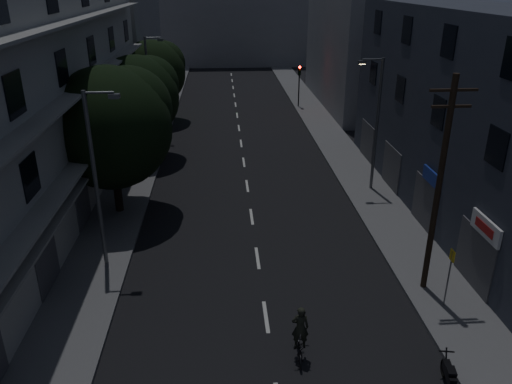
{
  "coord_description": "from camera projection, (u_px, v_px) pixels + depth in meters",
  "views": [
    {
      "loc": [
        -1.53,
        -9.54,
        12.27
      ],
      "look_at": [
        0.0,
        12.0,
        3.0
      ],
      "focal_mm": 35.0,
      "sensor_mm": 36.0,
      "label": 1
    }
  ],
  "objects": [
    {
      "name": "ground",
      "position": [
        243.0,
        160.0,
        36.59
      ],
      "size": [
        160.0,
        160.0,
        0.0
      ],
      "primitive_type": "plane",
      "color": "black",
      "rests_on": "ground"
    },
    {
      "name": "sidewalk_left",
      "position": [
        140.0,
        161.0,
        36.08
      ],
      "size": [
        3.0,
        90.0,
        0.15
      ],
      "primitive_type": "cube",
      "color": "#565659",
      "rests_on": "ground"
    },
    {
      "name": "sidewalk_right",
      "position": [
        344.0,
        157.0,
        37.05
      ],
      "size": [
        3.0,
        90.0,
        0.15
      ],
      "primitive_type": "cube",
      "color": "#565659",
      "rests_on": "ground"
    },
    {
      "name": "lane_markings",
      "position": [
        240.0,
        135.0,
        42.32
      ],
      "size": [
        0.15,
        60.5,
        0.01
      ],
      "color": "beige",
      "rests_on": "ground"
    },
    {
      "name": "building_left",
      "position": [
        25.0,
        86.0,
        26.64
      ],
      "size": [
        7.0,
        36.0,
        14.0
      ],
      "color": "#A1A19C",
      "rests_on": "ground"
    },
    {
      "name": "building_right",
      "position": [
        490.0,
        124.0,
        25.12
      ],
      "size": [
        6.19,
        28.0,
        11.0
      ],
      "color": "#2D313D",
      "rests_on": "ground"
    },
    {
      "name": "building_far_left",
      "position": [
        121.0,
        21.0,
        53.74
      ],
      "size": [
        6.0,
        20.0,
        16.0
      ],
      "primitive_type": "cube",
      "color": "slate",
      "rests_on": "ground"
    },
    {
      "name": "building_far_right",
      "position": [
        353.0,
        40.0,
        50.4
      ],
      "size": [
        6.0,
        20.0,
        13.0
      ],
      "primitive_type": "cube",
      "color": "slate",
      "rests_on": "ground"
    },
    {
      "name": "building_far_end",
      "position": [
        229.0,
        30.0,
        75.87
      ],
      "size": [
        24.0,
        8.0,
        10.0
      ],
      "primitive_type": "cube",
      "color": "slate",
      "rests_on": "ground"
    },
    {
      "name": "tree_near",
      "position": [
        111.0,
        123.0,
        26.4
      ],
      "size": [
        6.56,
        6.56,
        8.09
      ],
      "color": "black",
      "rests_on": "sidewalk_left"
    },
    {
      "name": "tree_mid",
      "position": [
        137.0,
        94.0,
        35.15
      ],
      "size": [
        5.96,
        5.96,
        7.33
      ],
      "color": "black",
      "rests_on": "sidewalk_left"
    },
    {
      "name": "tree_far",
      "position": [
        153.0,
        70.0,
        44.7
      ],
      "size": [
        5.83,
        5.83,
        7.21
      ],
      "color": "black",
      "rests_on": "sidewalk_left"
    },
    {
      "name": "traffic_signal_far_right",
      "position": [
        299.0,
        77.0,
        50.14
      ],
      "size": [
        0.28,
        0.37,
        4.1
      ],
      "color": "black",
      "rests_on": "sidewalk_right"
    },
    {
      "name": "traffic_signal_far_left",
      "position": [
        168.0,
        81.0,
        48.5
      ],
      "size": [
        0.28,
        0.37,
        4.1
      ],
      "color": "black",
      "rests_on": "sidewalk_left"
    },
    {
      "name": "street_lamp_left_near",
      "position": [
        97.0,
        173.0,
        21.33
      ],
      "size": [
        1.51,
        0.25,
        8.0
      ],
      "color": "#5B5E63",
      "rests_on": "sidewalk_left"
    },
    {
      "name": "street_lamp_right",
      "position": [
        375.0,
        119.0,
        29.6
      ],
      "size": [
        1.51,
        0.25,
        8.0
      ],
      "color": "#515358",
      "rests_on": "sidewalk_right"
    },
    {
      "name": "street_lamp_left_far",
      "position": [
        150.0,
        82.0,
        39.89
      ],
      "size": [
        1.51,
        0.25,
        8.0
      ],
      "color": "#54575B",
      "rests_on": "sidewalk_left"
    },
    {
      "name": "utility_pole",
      "position": [
        439.0,
        184.0,
        19.47
      ],
      "size": [
        1.8,
        0.24,
        9.0
      ],
      "color": "black",
      "rests_on": "sidewalk_right"
    },
    {
      "name": "bus_stop_sign",
      "position": [
        450.0,
        268.0,
        19.4
      ],
      "size": [
        0.06,
        0.35,
        2.52
      ],
      "color": "#595B60",
      "rests_on": "sidewalk_right"
    },
    {
      "name": "motorcycle",
      "position": [
        449.0,
        376.0,
        16.11
      ],
      "size": [
        0.55,
        1.71,
        1.1
      ],
      "rotation": [
        0.0,
        0.0,
        -0.18
      ],
      "color": "black",
      "rests_on": "ground"
    },
    {
      "name": "cyclist",
      "position": [
        300.0,
        340.0,
        17.3
      ],
      "size": [
        0.69,
        1.68,
        2.08
      ],
      "rotation": [
        0.0,
        0.0,
        -0.07
      ],
      "color": "black",
      "rests_on": "ground"
    }
  ]
}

